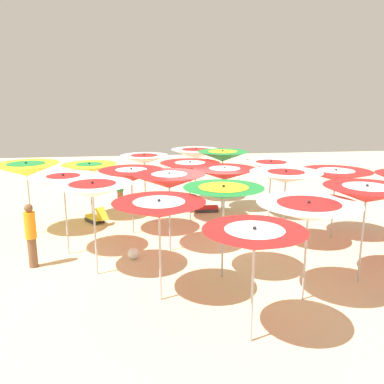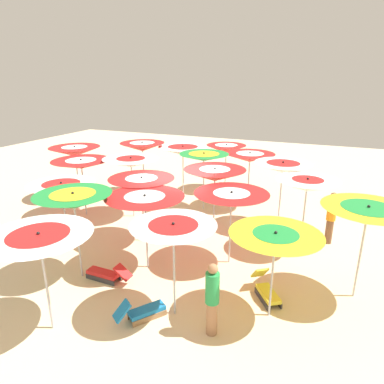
# 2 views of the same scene
# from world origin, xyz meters

# --- Properties ---
(ground) EXTENTS (40.07, 40.07, 0.04)m
(ground) POSITION_xyz_m (0.00, 0.00, -0.02)
(ground) COLOR beige
(beach_umbrella_0) EXTENTS (2.24, 2.24, 2.45)m
(beach_umbrella_0) POSITION_xyz_m (-1.70, -5.91, 2.19)
(beach_umbrella_0) COLOR #B2B2B7
(beach_umbrella_0) RESTS_ON ground
(beach_umbrella_1) EXTENTS (2.27, 2.27, 2.34)m
(beach_umbrella_1) POSITION_xyz_m (-0.14, -4.25, 2.11)
(beach_umbrella_1) COLOR #B2B2B7
(beach_umbrella_1) RESTS_ON ground
(beach_umbrella_2) EXTENTS (2.08, 2.08, 2.25)m
(beach_umbrella_2) POSITION_xyz_m (2.35, -2.94, 2.04)
(beach_umbrella_2) COLOR #B2B2B7
(beach_umbrella_2) RESTS_ON ground
(beach_umbrella_3) EXTENTS (2.02, 2.02, 2.51)m
(beach_umbrella_3) POSITION_xyz_m (3.59, -1.34, 2.25)
(beach_umbrella_3) COLOR #B2B2B7
(beach_umbrella_3) RESTS_ON ground
(beach_umbrella_4) EXTENTS (2.18, 2.18, 2.36)m
(beach_umbrella_4) POSITION_xyz_m (5.54, -0.54, 2.10)
(beach_umbrella_4) COLOR #B2B2B7
(beach_umbrella_4) RESTS_ON ground
(beach_umbrella_5) EXTENTS (2.06, 2.06, 2.54)m
(beach_umbrella_5) POSITION_xyz_m (-3.36, -3.40, 2.29)
(beach_umbrella_5) COLOR #B2B2B7
(beach_umbrella_5) RESTS_ON ground
(beach_umbrella_6) EXTENTS (2.16, 2.16, 2.45)m
(beach_umbrella_6) POSITION_xyz_m (-0.74, -2.35, 2.23)
(beach_umbrella_6) COLOR #B2B2B7
(beach_umbrella_6) RESTS_ON ground
(beach_umbrella_7) EXTENTS (2.15, 2.15, 2.29)m
(beach_umbrella_7) POSITION_xyz_m (0.98, -0.86, 2.04)
(beach_umbrella_7) COLOR #B2B2B7
(beach_umbrella_7) RESTS_ON ground
(beach_umbrella_8) EXTENTS (2.22, 2.22, 2.27)m
(beach_umbrella_8) POSITION_xyz_m (2.45, 0.12, 2.02)
(beach_umbrella_8) COLOR #B2B2B7
(beach_umbrella_8) RESTS_ON ground
(beach_umbrella_9) EXTENTS (1.92, 1.92, 2.35)m
(beach_umbrella_9) POSITION_xyz_m (4.03, 1.76, 2.12)
(beach_umbrella_9) COLOR #B2B2B7
(beach_umbrella_9) RESTS_ON ground
(beach_umbrella_10) EXTENTS (2.28, 2.28, 2.37)m
(beach_umbrella_10) POSITION_xyz_m (-4.04, -1.65, 2.12)
(beach_umbrella_10) COLOR #B2B2B7
(beach_umbrella_10) RESTS_ON ground
(beach_umbrella_11) EXTENTS (2.03, 2.03, 2.46)m
(beach_umbrella_11) POSITION_xyz_m (-2.58, -0.05, 2.25)
(beach_umbrella_11) COLOR #B2B2B7
(beach_umbrella_11) RESTS_ON ground
(beach_umbrella_12) EXTENTS (2.13, 2.13, 2.43)m
(beach_umbrella_12) POSITION_xyz_m (-0.53, 1.13, 2.16)
(beach_umbrella_12) COLOR #B2B2B7
(beach_umbrella_12) RESTS_ON ground
(beach_umbrella_13) EXTENTS (2.15, 2.15, 2.28)m
(beach_umbrella_13) POSITION_xyz_m (1.25, 2.25, 2.02)
(beach_umbrella_13) COLOR #B2B2B7
(beach_umbrella_13) RESTS_ON ground
(beach_umbrella_14) EXTENTS (2.04, 2.04, 2.17)m
(beach_umbrella_14) POSITION_xyz_m (3.23, 3.83, 1.94)
(beach_umbrella_14) COLOR #B2B2B7
(beach_umbrella_14) RESTS_ON ground
(beach_umbrella_15) EXTENTS (1.91, 1.91, 2.32)m
(beach_umbrella_15) POSITION_xyz_m (-5.48, -0.01, 2.06)
(beach_umbrella_15) COLOR #B2B2B7
(beach_umbrella_15) RESTS_ON ground
(beach_umbrella_16) EXTENTS (2.07, 2.07, 2.41)m
(beach_umbrella_16) POSITION_xyz_m (-3.60, 1.60, 2.17)
(beach_umbrella_16) COLOR #B2B2B7
(beach_umbrella_16) RESTS_ON ground
(beach_umbrella_17) EXTENTS (2.04, 2.04, 2.52)m
(beach_umbrella_17) POSITION_xyz_m (-1.99, 3.18, 2.29)
(beach_umbrella_17) COLOR #B2B2B7
(beach_umbrella_17) RESTS_ON ground
(beach_umbrella_18) EXTENTS (1.95, 1.95, 2.44)m
(beach_umbrella_18) POSITION_xyz_m (-0.42, 4.16, 2.19)
(beach_umbrella_18) COLOR #B2B2B7
(beach_umbrella_18) RESTS_ON ground
(beach_umbrella_19) EXTENTS (2.15, 2.15, 2.49)m
(beach_umbrella_19) POSITION_xyz_m (1.65, 5.69, 2.23)
(beach_umbrella_19) COLOR #B2B2B7
(beach_umbrella_19) RESTS_ON ground
(lounger_0) EXTENTS (0.76, 1.34, 0.63)m
(lounger_0) POSITION_xyz_m (-1.90, -6.44, 0.21)
(lounger_0) COLOR #333338
(lounger_0) RESTS_ON ground
(lounger_1) EXTENTS (1.17, 0.97, 0.60)m
(lounger_1) POSITION_xyz_m (4.49, 1.17, 0.20)
(lounger_1) COLOR olive
(lounger_1) RESTS_ON ground
(lounger_2) EXTENTS (0.36, 1.37, 0.56)m
(lounger_2) POSITION_xyz_m (3.50, -0.58, 0.20)
(lounger_2) COLOR #333338
(lounger_2) RESTS_ON ground
(lounger_3) EXTENTS (1.16, 0.97, 0.66)m
(lounger_3) POSITION_xyz_m (2.58, 3.63, 0.22)
(lounger_3) COLOR #333338
(lounger_3) RESTS_ON ground
(beachgoer_0) EXTENTS (0.30, 0.30, 1.80)m
(beachgoer_0) POSITION_xyz_m (-1.27, 4.97, 0.95)
(beachgoer_0) COLOR brown
(beachgoer_0) RESTS_ON ground
(beachgoer_1) EXTENTS (0.30, 0.30, 1.71)m
(beachgoer_1) POSITION_xyz_m (4.32, 2.79, 0.90)
(beachgoer_1) COLOR #A3704C
(beachgoer_1) RESTS_ON ground
(beach_ball) EXTENTS (0.32, 0.32, 0.32)m
(beach_ball) POSITION_xyz_m (-1.08, 2.24, 0.16)
(beach_ball) COLOR white
(beach_ball) RESTS_ON ground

